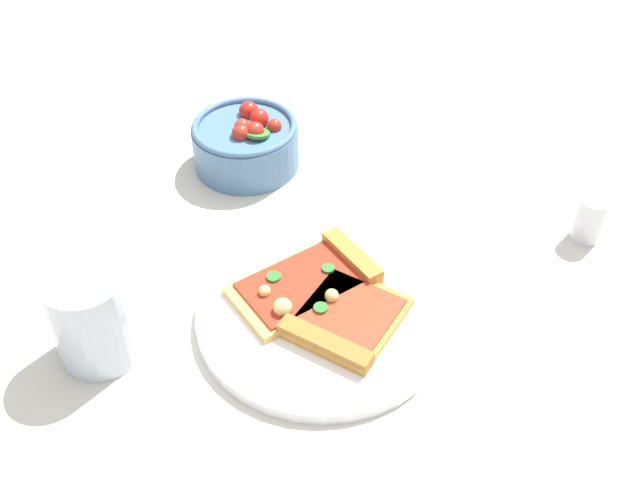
% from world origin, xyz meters
% --- Properties ---
extents(ground_plane, '(2.40, 2.40, 0.00)m').
position_xyz_m(ground_plane, '(0.00, 0.00, 0.00)').
color(ground_plane, beige).
rests_on(ground_plane, ground).
extents(plate, '(0.26, 0.26, 0.01)m').
position_xyz_m(plate, '(0.02, -0.04, 0.01)').
color(plate, white).
rests_on(plate, ground_plane).
extents(pizza_slice_near, '(0.16, 0.17, 0.03)m').
position_xyz_m(pizza_slice_near, '(0.00, -0.01, 0.02)').
color(pizza_slice_near, '#E5B256').
rests_on(pizza_slice_near, plate).
extents(pizza_slice_far, '(0.13, 0.14, 0.02)m').
position_xyz_m(pizza_slice_far, '(0.04, -0.06, 0.02)').
color(pizza_slice_far, gold).
rests_on(pizza_slice_far, plate).
extents(salad_bowl, '(0.14, 0.14, 0.08)m').
position_xyz_m(salad_bowl, '(-0.13, 0.20, 0.03)').
color(salad_bowl, '#4C7299').
rests_on(salad_bowl, ground_plane).
extents(soda_glass, '(0.08, 0.08, 0.10)m').
position_xyz_m(soda_glass, '(-0.19, -0.13, 0.05)').
color(soda_glass, silver).
rests_on(soda_glass, ground_plane).
extents(pepper_shaker, '(0.03, 0.03, 0.07)m').
position_xyz_m(pepper_shaker, '(0.29, 0.15, 0.03)').
color(pepper_shaker, silver).
rests_on(pepper_shaker, ground_plane).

